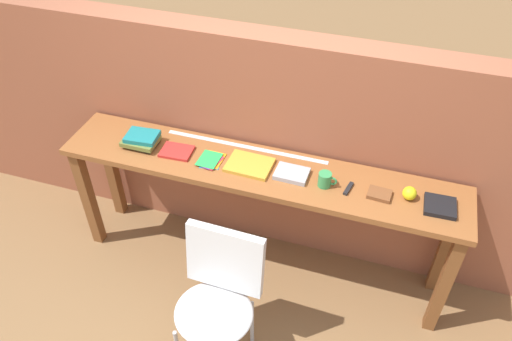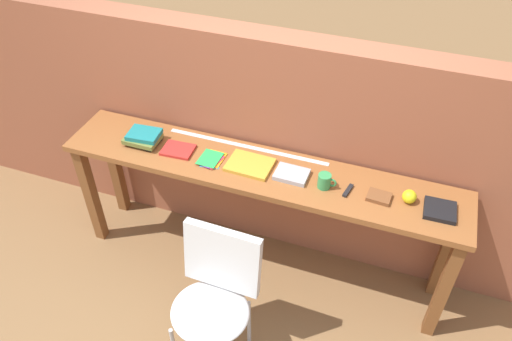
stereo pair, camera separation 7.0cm
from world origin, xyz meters
name	(u,v)px [view 2 (the right image)]	position (x,y,z in m)	size (l,w,h in m)	color
ground_plane	(244,294)	(0.00, 0.00, 0.00)	(40.00, 40.00, 0.00)	brown
brick_wall_back	(276,147)	(0.00, 0.64, 0.79)	(6.00, 0.20, 1.58)	#935138
sideboard	(259,185)	(0.00, 0.30, 0.74)	(2.50, 0.44, 0.88)	brown
chair_white_moulded	(214,294)	(-0.01, -0.40, 0.53)	(0.45, 0.46, 0.89)	silver
book_stack_leftmost	(143,138)	(-0.77, 0.29, 0.92)	(0.22, 0.17, 0.08)	black
magazine_cycling	(178,150)	(-0.53, 0.28, 0.89)	(0.19, 0.15, 0.02)	red
pamphlet_pile_colourful	(211,159)	(-0.30, 0.27, 0.89)	(0.15, 0.18, 0.01)	#3399D8
book_open_centre	(250,165)	(-0.06, 0.30, 0.89)	(0.27, 0.21, 0.02)	gold
book_grey_hardcover	(292,174)	(0.21, 0.29, 0.89)	(0.19, 0.15, 0.03)	#9E9EA3
mug	(325,181)	(0.41, 0.27, 0.92)	(0.11, 0.08, 0.09)	#338C4C
multitool_folded	(348,190)	(0.55, 0.27, 0.89)	(0.02, 0.11, 0.02)	black
leather_journal_brown	(379,197)	(0.72, 0.28, 0.89)	(0.13, 0.10, 0.02)	brown
sports_ball_small	(409,197)	(0.88, 0.31, 0.92)	(0.08, 0.08, 0.08)	yellow
book_repair_rightmost	(440,210)	(1.05, 0.28, 0.89)	(0.17, 0.17, 0.03)	black
ruler_metal_back_edge	(247,147)	(-0.14, 0.47, 0.88)	(1.06, 0.03, 0.00)	silver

